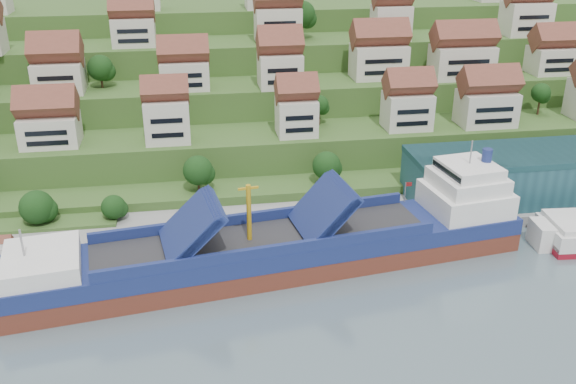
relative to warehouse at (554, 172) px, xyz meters
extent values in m
plane|color=slate|center=(-52.00, -17.00, -7.20)|extent=(300.00, 300.00, 0.00)
cube|color=gray|center=(-32.00, -2.00, -6.10)|extent=(180.00, 14.00, 2.20)
cube|color=#2D4C1E|center=(-52.00, 69.00, -5.20)|extent=(260.00, 128.00, 4.00)
cube|color=#2D4C1E|center=(-52.00, 74.00, -1.70)|extent=(260.00, 118.00, 11.00)
cube|color=#2D4C1E|center=(-52.00, 82.00, 1.80)|extent=(260.00, 102.00, 18.00)
cube|color=#2D4C1E|center=(-52.00, 90.00, 5.30)|extent=(260.00, 86.00, 25.00)
cube|color=#2D4C1E|center=(-52.00, 99.00, 8.30)|extent=(260.00, 68.00, 31.00)
cube|color=beige|center=(-101.58, 22.52, 6.94)|extent=(11.70, 8.57, 6.27)
cube|color=beige|center=(-77.41, 20.59, 8.34)|extent=(9.29, 7.03, 9.09)
cube|color=beige|center=(-49.75, 20.92, 7.75)|extent=(8.51, 7.62, 7.90)
cube|color=beige|center=(-24.55, 21.45, 7.77)|extent=(10.17, 7.73, 7.95)
cube|color=beige|center=(-5.96, 20.96, 7.62)|extent=(12.44, 8.26, 7.63)
cube|color=beige|center=(-101.26, 38.25, 14.28)|extent=(10.87, 8.98, 6.97)
cube|color=beige|center=(-73.24, 37.02, 14.01)|extent=(11.09, 7.90, 6.42)
cube|color=beige|center=(-51.23, 35.33, 14.69)|extent=(9.85, 8.56, 7.78)
cube|color=beige|center=(-26.12, 39.95, 14.84)|extent=(13.09, 8.36, 8.08)
cube|color=beige|center=(-6.05, 36.62, 14.73)|extent=(14.77, 8.18, 7.86)
cube|color=beige|center=(18.16, 37.76, 14.07)|extent=(10.31, 8.04, 6.54)
cube|color=beige|center=(-85.03, 53.60, 21.22)|extent=(10.44, 7.30, 6.85)
cube|color=beige|center=(-49.05, 53.63, 22.02)|extent=(11.47, 7.79, 8.45)
cube|color=beige|center=(-19.84, 51.58, 22.12)|extent=(9.42, 7.14, 8.64)
cube|color=beige|center=(17.75, 52.20, 22.12)|extent=(11.80, 8.47, 8.64)
ellipsoid|color=#194216|center=(-45.43, 9.11, 0.73)|extent=(5.89, 5.89, 5.89)
ellipsoid|color=#194216|center=(-71.73, 9.29, 1.26)|extent=(6.04, 6.04, 6.04)
ellipsoid|color=#194216|center=(2.24, 26.11, 7.13)|extent=(5.33, 5.33, 5.33)
ellipsoid|color=#194216|center=(9.97, 26.11, 9.20)|extent=(4.54, 4.54, 4.54)
ellipsoid|color=#194216|center=(-43.50, 26.66, 8.61)|extent=(4.22, 4.22, 4.22)
ellipsoid|color=#194216|center=(-9.80, 42.83, 16.64)|extent=(4.32, 4.32, 4.32)
ellipsoid|color=#194216|center=(-105.82, 42.38, 14.92)|extent=(6.10, 6.10, 6.10)
ellipsoid|color=#194216|center=(-92.42, 40.97, 15.45)|extent=(5.96, 5.96, 5.96)
ellipsoid|color=#194216|center=(-42.24, 56.21, 24.16)|extent=(6.73, 6.73, 6.73)
ellipsoid|color=#194216|center=(-20.42, 58.94, 22.63)|extent=(5.07, 5.07, 5.07)
ellipsoid|color=#194216|center=(-15.44, 56.97, 21.17)|extent=(4.56, 4.56, 4.56)
ellipsoid|color=#194216|center=(-101.67, 2.00, -1.27)|extent=(6.38, 6.38, 6.38)
ellipsoid|color=#194216|center=(-87.95, 2.00, -2.24)|extent=(4.65, 4.65, 4.65)
cube|color=#1F4B55|center=(0.00, 0.00, 0.00)|extent=(60.00, 15.00, 10.00)
cylinder|color=gray|center=(-34.00, -7.00, -1.00)|extent=(0.16, 0.16, 8.00)
cube|color=maroon|center=(-33.40, -7.00, 2.60)|extent=(1.20, 0.05, 0.80)
cube|color=white|center=(-106.00, -5.50, -5.10)|extent=(2.40, 2.20, 2.20)
cube|color=maroon|center=(-59.70, -16.80, -6.20)|extent=(88.11, 25.23, 5.58)
cube|color=navy|center=(-59.70, -16.80, -2.40)|extent=(88.13, 25.36, 2.90)
cube|color=white|center=(-96.20, -21.86, 0.39)|extent=(12.81, 14.14, 2.90)
cube|color=#262628|center=(-61.91, -17.11, -0.95)|extent=(56.86, 18.94, 0.33)
cube|color=navy|center=(-74.08, -18.79, 2.85)|extent=(9.98, 13.36, 7.72)
cube|color=navy|center=(-51.96, -15.73, 2.85)|extent=(9.56, 13.30, 8.16)
cylinder|color=gold|center=(-64.13, -17.41, 3.97)|extent=(0.88, 0.88, 10.05)
cube|color=white|center=(-24.31, -11.90, 1.17)|extent=(15.02, 14.45, 4.47)
cube|color=white|center=(-24.31, -11.90, 4.75)|extent=(12.62, 12.81, 2.79)
cube|color=white|center=(-24.31, -11.90, 7.09)|extent=(10.23, 11.18, 2.01)
cylinder|color=navy|center=(-20.99, -11.44, 9.21)|extent=(2.01, 2.01, 2.46)
camera|label=1|loc=(-72.53, -110.90, 49.59)|focal=40.00mm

